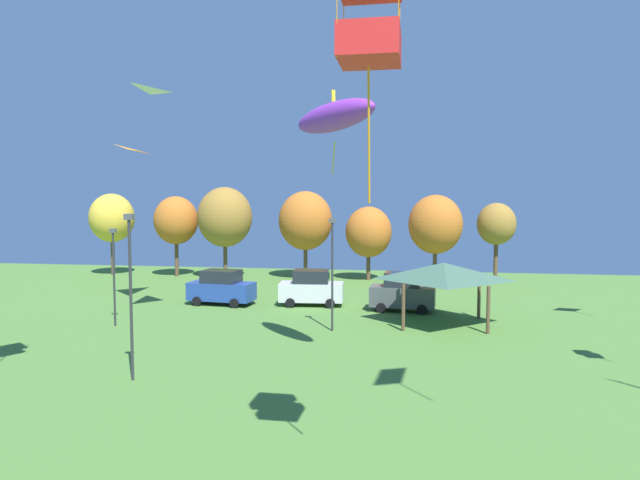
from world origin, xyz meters
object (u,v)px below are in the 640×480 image
at_px(kite_flying_11, 174,109).
at_px(light_post_1, 131,288).
at_px(treeline_tree_2, 225,217).
at_px(parked_car_third_from_left, 403,292).
at_px(treeline_tree_0, 112,218).
at_px(park_pavilion, 444,272).
at_px(light_post_0, 114,271).
at_px(light_post_2, 332,268).
at_px(kite_flying_8, 334,117).
at_px(parked_car_leftmost, 221,288).
at_px(treeline_tree_4, 369,232).
at_px(treeline_tree_1, 176,221).
at_px(treeline_tree_5, 435,225).
at_px(kite_flying_1, 370,11).
at_px(parked_car_second_from_left, 311,288).
at_px(treeline_tree_6, 496,224).
at_px(kite_flying_6, 112,159).
at_px(treeline_tree_3, 305,221).

relative_size(kite_flying_11, light_post_1, 0.43).
bearing_deg(light_post_1, treeline_tree_2, 100.96).
relative_size(parked_car_third_from_left, treeline_tree_0, 0.55).
bearing_deg(light_post_1, park_pavilion, 43.46).
distance_m(park_pavilion, light_post_0, 18.89).
height_order(light_post_2, treeline_tree_0, treeline_tree_0).
xyz_separation_m(kite_flying_8, parked_car_leftmost, (-9.49, 13.28, -9.54)).
distance_m(light_post_2, treeline_tree_2, 22.93).
bearing_deg(treeline_tree_4, treeline_tree_1, -179.15).
distance_m(parked_car_third_from_left, treeline_tree_5, 14.04).
height_order(kite_flying_1, parked_car_second_from_left, kite_flying_1).
relative_size(parked_car_third_from_left, treeline_tree_6, 0.62).
bearing_deg(kite_flying_1, park_pavilion, 81.97).
height_order(kite_flying_6, treeline_tree_4, kite_flying_6).
relative_size(treeline_tree_4, treeline_tree_6, 0.95).
height_order(parked_car_second_from_left, light_post_0, light_post_0).
distance_m(treeline_tree_1, treeline_tree_5, 23.72).
distance_m(light_post_2, treeline_tree_5, 20.51).
relative_size(light_post_2, treeline_tree_3, 0.78).
bearing_deg(park_pavilion, treeline_tree_1, 144.02).
xyz_separation_m(kite_flying_1, treeline_tree_0, (-26.88, 37.75, -5.91)).
bearing_deg(parked_car_second_from_left, treeline_tree_1, 136.21).
bearing_deg(kite_flying_11, treeline_tree_1, 112.97).
height_order(kite_flying_1, kite_flying_8, kite_flying_1).
distance_m(kite_flying_8, parked_car_second_from_left, 17.18).
distance_m(parked_car_third_from_left, treeline_tree_0, 30.85).
bearing_deg(parked_car_third_from_left, light_post_0, -152.31).
distance_m(parked_car_leftmost, light_post_0, 8.47).
height_order(parked_car_third_from_left, treeline_tree_6, treeline_tree_6).
height_order(kite_flying_11, treeline_tree_6, kite_flying_11).
relative_size(kite_flying_1, treeline_tree_2, 0.63).
bearing_deg(parked_car_second_from_left, treeline_tree_0, 145.82).
relative_size(parked_car_third_from_left, light_post_0, 0.77).
relative_size(treeline_tree_1, treeline_tree_2, 0.90).
bearing_deg(parked_car_second_from_left, treeline_tree_4, 72.66).
bearing_deg(treeline_tree_4, treeline_tree_2, -176.87).
xyz_separation_m(treeline_tree_3, treeline_tree_6, (16.75, -0.12, -0.20)).
bearing_deg(treeline_tree_2, treeline_tree_3, 7.64).
xyz_separation_m(light_post_0, treeline_tree_0, (-11.20, 20.25, 2.22)).
xyz_separation_m(treeline_tree_3, treeline_tree_4, (5.75, -0.26, -0.96)).
bearing_deg(light_post_1, treeline_tree_1, 109.67).
height_order(light_post_1, treeline_tree_6, treeline_tree_6).
xyz_separation_m(kite_flying_6, light_post_2, (15.43, -4.83, -6.38)).
relative_size(kite_flying_1, treeline_tree_6, 0.76).
height_order(kite_flying_11, treeline_tree_2, kite_flying_11).
height_order(kite_flying_8, light_post_2, kite_flying_8).
distance_m(parked_car_third_from_left, light_post_2, 7.58).
xyz_separation_m(treeline_tree_0, treeline_tree_6, (35.29, 0.44, -0.35)).
distance_m(parked_car_second_from_left, treeline_tree_2, 16.21).
bearing_deg(treeline_tree_4, treeline_tree_5, -4.51).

